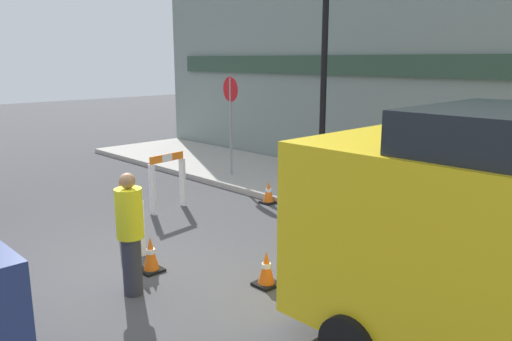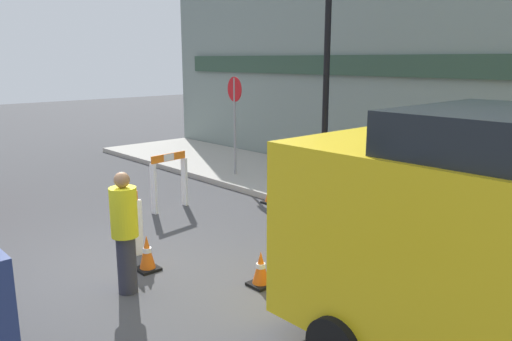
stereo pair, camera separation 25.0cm
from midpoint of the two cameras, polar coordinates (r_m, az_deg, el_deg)
The scene contains 15 objects.
ground_plane at distance 7.27m, azimuth -18.83°, elevation -12.02°, with size 60.00×60.00×0.00m, color #424244.
sidewalk_slab at distance 11.06m, azimuth 10.86°, elevation -2.73°, with size 18.00×3.19×0.13m.
storefront_facade at distance 12.09m, azimuth 16.04°, elevation 11.21°, with size 18.00×0.22×5.50m.
streetlamp_post at distance 10.50m, azimuth 7.22°, elevation 16.41°, with size 0.44×0.44×5.52m.
stop_sign at distance 12.26m, azimuth -3.51°, elevation 6.92°, with size 0.60×0.09×2.41m.
barricade_0 at distance 9.68m, azimuth 4.45°, elevation -1.83°, with size 1.00×0.19×0.97m.
barricade_1 at distance 10.01m, azimuth -10.77°, elevation -1.10°, with size 0.24×0.86×1.14m.
barricade_2 at distance 8.14m, azimuth -15.03°, elevation -4.93°, with size 0.86×0.28×1.02m.
barricade_3 at distance 7.51m, azimuth 6.31°, elevation -6.21°, with size 0.21×0.92×0.97m.
traffic_cone_0 at distance 9.15m, azimuth 9.50°, elevation -4.20°, with size 0.30×0.30×0.68m.
traffic_cone_1 at distance 10.41m, azimuth 0.75°, elevation -2.56°, with size 0.30×0.30×0.47m.
traffic_cone_2 at distance 6.72m, azimuth 0.10°, elevation -11.23°, with size 0.30×0.30×0.48m.
traffic_cone_3 at distance 7.30m, azimuth -12.92°, elevation -9.39°, with size 0.30×0.30×0.52m.
traffic_cone_4 at distance 8.67m, azimuth 6.97°, elevation -5.84°, with size 0.30×0.30×0.46m.
person_worker at distance 6.50m, azimuth -15.26°, elevation -6.65°, with size 0.43×0.43×1.59m.
Camera 1 is at (5.99, -2.79, 2.94)m, focal length 35.00 mm.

